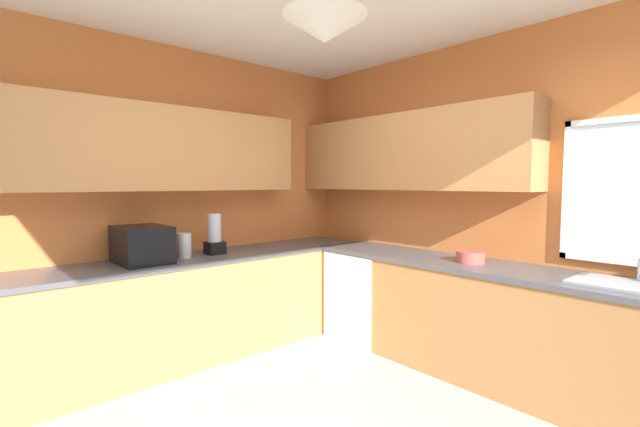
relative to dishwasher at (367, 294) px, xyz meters
The scene contains 9 objects.
room_shell 1.78m from the dishwasher, 73.69° to the right, with size 4.26×3.94×2.78m.
counter_run_left 1.70m from the dishwasher, 112.78° to the right, with size 0.65×3.55×0.89m.
counter_run_back 1.31m from the dishwasher, ahead, with size 3.35×0.65×0.89m.
dishwasher is the anchor object (origin of this frame).
microwave 2.12m from the dishwasher, 109.00° to the right, with size 0.48×0.36×0.29m, color black.
kettle 1.80m from the dishwasher, 112.07° to the right, with size 0.12×0.12×0.21m, color #B7B7BC.
sink_assembly 2.18m from the dishwasher, ahead, with size 0.66×0.40×0.19m.
bowl 1.18m from the dishwasher, ahead, with size 0.22×0.22×0.09m, color #B74C42.
blender_appliance 1.58m from the dishwasher, 117.15° to the right, with size 0.15×0.15×0.36m.
Camera 1 is at (1.64, -1.50, 1.51)m, focal length 23.74 mm.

